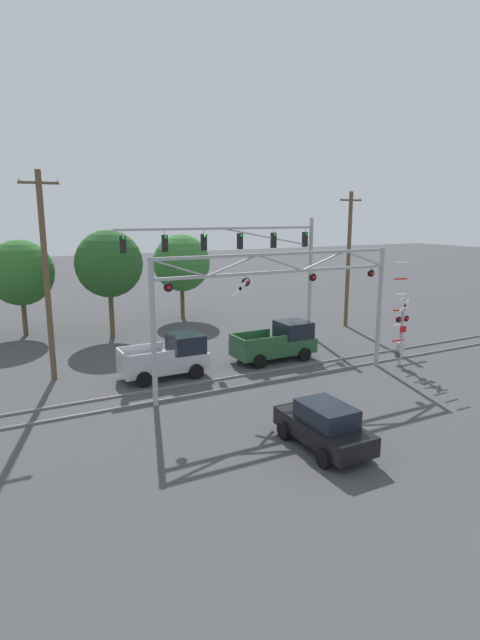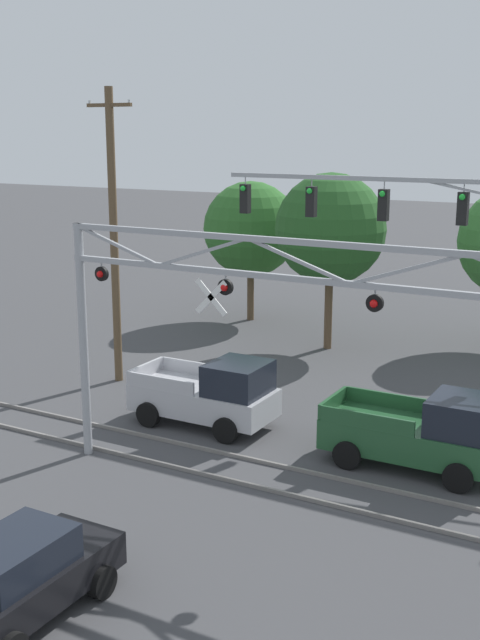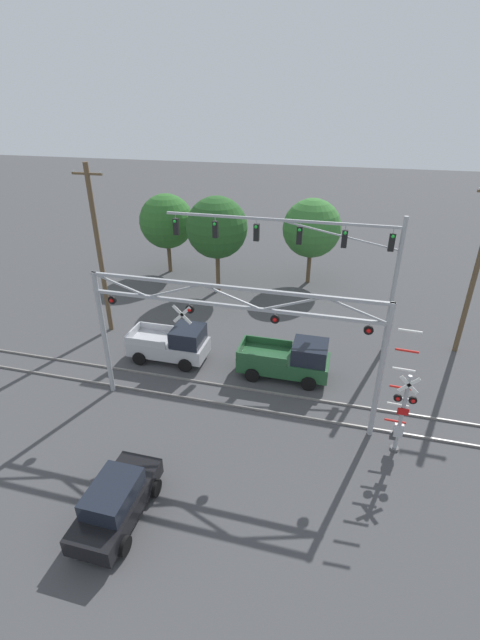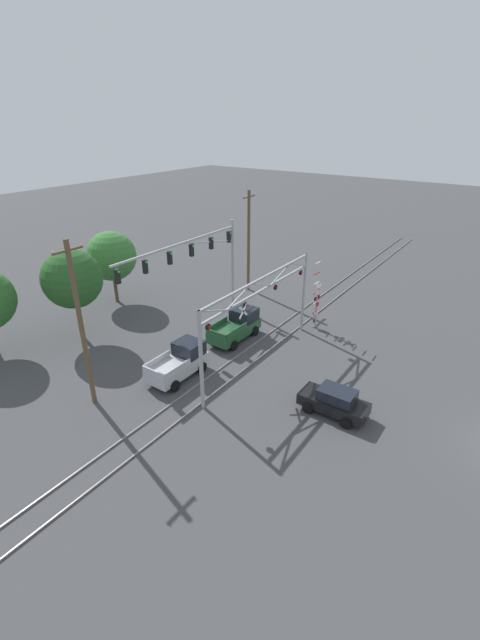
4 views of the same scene
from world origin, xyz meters
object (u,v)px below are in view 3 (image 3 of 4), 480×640
background_tree_far_left_verge (167,221)px  traffic_signal_span (322,251)px  utility_pole_right (476,270)px  utility_pole_left (99,251)px  crossing_gantry (231,327)px  pickup_truck_following (173,344)px  crossing_signal_mast (401,412)px  background_tree_beyond_span (217,228)px  sedan_waiting (116,501)px  background_tree_far_right_verge (312,228)px  pickup_truck_lead (290,360)px

background_tree_far_left_verge → traffic_signal_span: bearing=-34.2°
utility_pole_right → utility_pole_left: bearing=-172.5°
crossing_gantry → utility_pole_right: 14.02m
pickup_truck_following → utility_pole_left: bearing=156.5°
crossing_signal_mast → traffic_signal_span: traffic_signal_span is taller
pickup_truck_following → utility_pole_right: (15.51, 5.02, 3.97)m
crossing_signal_mast → background_tree_beyond_span: bearing=130.5°
sedan_waiting → background_tree_far_right_verge: (3.88, 23.43, 3.55)m
pickup_truck_following → sedan_waiting: bearing=-78.3°
crossing_gantry → utility_pole_right: size_ratio=1.32×
traffic_signal_span → utility_pole_right: bearing=7.5°
utility_pole_right → background_tree_beyond_span: size_ratio=1.36×
utility_pole_left → background_tree_far_left_verge: 10.61m
background_tree_beyond_span → background_tree_far_right_verge: (6.42, 3.45, -0.51)m
traffic_signal_span → sedan_waiting: traffic_signal_span is taller
crossing_gantry → utility_pole_left: utility_pole_left is taller
traffic_signal_span → background_tree_beyond_span: traffic_signal_span is taller
utility_pole_left → traffic_signal_span: bearing=7.5°
pickup_truck_following → background_tree_far_left_verge: (-5.64, 12.85, 3.27)m
utility_pole_left → utility_pole_right: 20.94m
pickup_truck_following → background_tree_far_right_verge: (5.96, 13.36, 3.37)m
pickup_truck_lead → background_tree_far_right_verge: bearing=92.3°
crossing_signal_mast → background_tree_far_left_verge: size_ratio=0.88×
utility_pole_right → background_tree_far_right_verge: bearing=138.8°
traffic_signal_span → pickup_truck_lead: size_ratio=2.79×
crossing_gantry → background_tree_far_right_verge: size_ratio=1.93×
crossing_signal_mast → background_tree_far_left_verge: 24.34m
pickup_truck_lead → crossing_signal_mast: bearing=-39.7°
pickup_truck_following → utility_pole_left: size_ratio=0.43×
crossing_gantry → sedan_waiting: crossing_gantry is taller
background_tree_beyond_span → sedan_waiting: bearing=-82.8°
sedan_waiting → crossing_gantry: bearing=70.9°
utility_pole_left → background_tree_far_right_verge: size_ratio=1.53×
crossing_signal_mast → utility_pole_right: bearing=66.9°
crossing_signal_mast → background_tree_beyond_span: (-12.04, 14.11, 2.93)m
pickup_truck_lead → crossing_gantry: bearing=-121.6°
crossing_gantry → pickup_truck_lead: bearing=58.4°
crossing_signal_mast → pickup_truck_lead: size_ratio=1.21×
crossing_gantry → utility_pole_left: (-9.61, 5.76, 0.75)m
crossing_signal_mast → background_tree_beyond_span: background_tree_beyond_span is taller
crossing_signal_mast → sedan_waiting: bearing=-148.3°
pickup_truck_lead → background_tree_beyond_span: (-6.97, 9.90, 3.88)m
pickup_truck_following → utility_pole_left: 7.10m
pickup_truck_lead → background_tree_far_right_verge: size_ratio=0.71×
traffic_signal_span → pickup_truck_lead: (-0.93, -3.94, -4.72)m
pickup_truck_lead → pickup_truck_following: 6.51m
background_tree_beyond_span → background_tree_far_left_verge: size_ratio=1.10×
crossing_gantry → pickup_truck_following: crossing_gantry is taller
traffic_signal_span → pickup_truck_lead: 6.22m
background_tree_far_left_verge → pickup_truck_following: bearing=-66.3°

